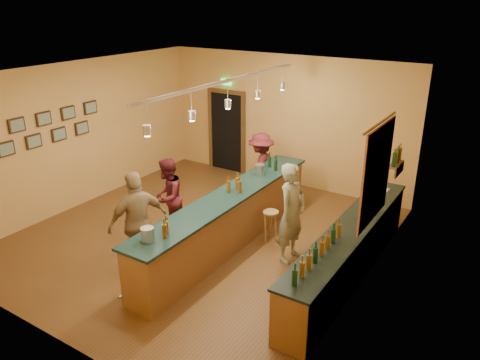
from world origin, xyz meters
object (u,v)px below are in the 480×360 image
Objects in this scene: tasting_bar at (229,216)px; customer_c at (261,168)px; bar_stool at (271,218)px; back_counter at (348,251)px; bartender at (292,213)px; customer_a at (168,197)px; customer_b at (138,222)px.

tasting_bar is 3.14× the size of customer_c.
bar_stool is (1.13, -1.54, -0.34)m from customer_c.
bartender is at bearing 179.62° from back_counter.
customer_a is at bearing 103.40° from bartender.
customer_a reaches higher than bar_stool.
bartender is at bearing 151.41° from customer_b.
customer_c reaches higher than back_counter.
customer_c reaches higher than bar_stool.
customer_b is (-3.14, -1.68, 0.41)m from back_counter.
customer_b is at bearing 0.25° from customer_a.
tasting_bar is at bearing -134.46° from bar_stool.
customer_a is 2.06m from bar_stool.
bar_stool is at bearing 45.54° from tasting_bar.
back_counter is 7.33× the size of bar_stool.
tasting_bar is 3.27× the size of customer_a.
back_counter is 2.91× the size of customer_a.
bartender is at bearing 79.81° from customer_a.
tasting_bar is 8.22× the size of bar_stool.
customer_a reaches higher than tasting_bar.
back_counter is 2.49× the size of bartender.
bar_stool is at bearing 62.19° from bartender.
bar_stool is at bearing 24.99° from customer_c.
tasting_bar is 2.80× the size of bartender.
customer_c is at bearing 142.96° from customer_a.
bar_stool is at bearing 166.63° from back_counter.
customer_a is (-3.59, -0.39, 0.29)m from back_counter.
bartender reaches higher than customer_a.
customer_c is at bearing 104.45° from tasting_bar.
tasting_bar is 1.26m from bartender.
bartender is 2.55m from customer_a.
customer_a is at bearing -170.96° from tasting_bar.
customer_c is (-2.84, 1.95, 0.33)m from back_counter.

